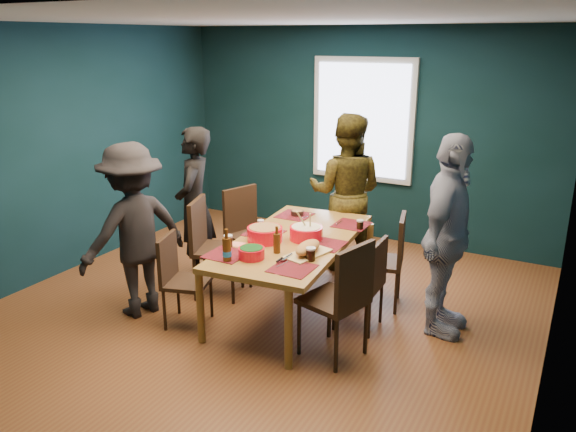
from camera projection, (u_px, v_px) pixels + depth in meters
name	position (u px, v px, depth m)	size (l,w,h in m)	color
room	(278.00, 168.00, 5.33)	(5.01, 5.01, 2.71)	brown
dining_table	(294.00, 246.00, 5.29)	(1.16, 2.05, 0.75)	olive
chair_left_far	(247.00, 226.00, 6.16)	(0.57, 0.57, 0.99)	black
chair_left_mid	(209.00, 240.00, 5.69)	(0.58, 0.58, 1.01)	black
chair_left_near	(178.00, 273.00, 5.12)	(0.48, 0.48, 0.86)	black
chair_right_far	(390.00, 254.00, 5.45)	(0.51, 0.51, 0.94)	black
chair_right_mid	(368.00, 278.00, 5.02)	(0.40, 0.40, 0.86)	black
chair_right_near	(343.00, 293.00, 4.51)	(0.57, 0.57, 1.02)	black
person_far_left	(195.00, 206.00, 5.98)	(0.61, 0.40, 1.68)	black
person_back	(346.00, 193.00, 6.30)	(0.86, 0.67, 1.78)	black
person_right	(447.00, 237.00, 4.86)	(1.06, 0.44, 1.81)	silver
person_near_left	(134.00, 231.00, 5.24)	(1.07, 0.62, 1.66)	black
bowl_salad	(265.00, 234.00, 5.19)	(0.33, 0.33, 0.14)	red
bowl_dumpling	(306.00, 232.00, 5.23)	(0.31, 0.31, 0.29)	red
bowl_herbs	(252.00, 252.00, 4.79)	(0.23, 0.23, 0.10)	red
cutting_board	(308.00, 249.00, 4.86)	(0.32, 0.56, 0.12)	tan
small_bowl	(297.00, 213.00, 5.95)	(0.14, 0.14, 0.06)	black
beer_bottle_a	(227.00, 250.00, 4.71)	(0.08, 0.08, 0.29)	#44240C
beer_bottle_b	(277.00, 243.00, 4.90)	(0.06, 0.06, 0.24)	#44240C
cola_glass_a	(228.00, 241.00, 5.05)	(0.08, 0.08, 0.11)	black
cola_glass_b	(311.00, 253.00, 4.74)	(0.08, 0.08, 0.12)	black
cola_glass_c	(360.00, 224.00, 5.51)	(0.07, 0.07, 0.10)	black
cola_glass_d	(261.00, 224.00, 5.53)	(0.07, 0.07, 0.09)	black
napkin_a	(329.00, 242.00, 5.19)	(0.13, 0.13, 0.00)	#FF876B
napkin_b	(238.00, 244.00, 5.12)	(0.12, 0.12, 0.00)	#FF876B
napkin_c	(284.00, 272.00, 4.52)	(0.13, 0.13, 0.00)	#FF876B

